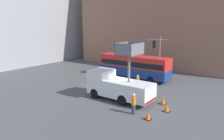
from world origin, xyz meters
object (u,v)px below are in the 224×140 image
(traffic_cone_far_side, at_px, (148,116))
(traffic_cone_mid_road, at_px, (167,108))
(city_bus, at_px, (134,65))
(traffic_cone_near_truck, at_px, (163,101))
(road_worker_near_truck, at_px, (134,104))
(utility_truck, at_px, (118,85))
(road_worker_directing, at_px, (138,83))
(traffic_light_pole, at_px, (158,53))

(traffic_cone_far_side, bearing_deg, traffic_cone_mid_road, -14.10)
(city_bus, relative_size, traffic_cone_far_side, 15.71)
(traffic_cone_near_truck, distance_m, traffic_cone_far_side, 3.99)
(road_worker_near_truck, bearing_deg, utility_truck, -90.86)
(city_bus, bearing_deg, traffic_cone_far_side, 129.75)
(traffic_cone_far_side, bearing_deg, road_worker_directing, 36.09)
(utility_truck, xyz_separation_m, city_bus, (8.71, 3.22, 0.36))
(road_worker_near_truck, relative_size, traffic_cone_far_side, 2.89)
(traffic_light_pole, relative_size, traffic_cone_far_side, 9.27)
(road_worker_directing, bearing_deg, traffic_cone_far_side, -123.91)
(traffic_light_pole, height_order, traffic_cone_near_truck, traffic_light_pole)
(road_worker_directing, bearing_deg, road_worker_near_truck, -133.37)
(utility_truck, height_order, traffic_cone_near_truck, utility_truck)
(utility_truck, xyz_separation_m, traffic_cone_far_side, (-2.48, -4.71, -1.22))
(city_bus, xyz_separation_m, road_worker_near_truck, (-10.97, -6.42, -0.94))
(utility_truck, distance_m, traffic_cone_near_truck, 4.72)
(city_bus, relative_size, traffic_cone_mid_road, 15.39)
(traffic_cone_near_truck, height_order, traffic_cone_far_side, traffic_cone_near_truck)
(utility_truck, relative_size, traffic_cone_far_side, 10.60)
(utility_truck, relative_size, traffic_cone_near_truck, 9.82)
(road_worker_directing, distance_m, traffic_cone_near_truck, 4.68)
(utility_truck, height_order, traffic_cone_mid_road, utility_truck)
(traffic_light_pole, bearing_deg, traffic_cone_far_side, -158.70)
(traffic_light_pole, height_order, road_worker_near_truck, traffic_light_pole)
(traffic_cone_mid_road, xyz_separation_m, traffic_cone_far_side, (-2.43, 0.61, -0.01))
(traffic_light_pole, bearing_deg, city_bus, 73.40)
(traffic_cone_mid_road, height_order, traffic_cone_far_side, traffic_cone_mid_road)
(utility_truck, distance_m, traffic_cone_far_side, 5.46)
(utility_truck, bearing_deg, traffic_cone_far_side, -117.70)
(traffic_cone_near_truck, bearing_deg, traffic_cone_far_side, -174.21)
(road_worker_directing, xyz_separation_m, traffic_cone_far_side, (-6.16, -4.49, -0.65))
(road_worker_directing, relative_size, traffic_cone_near_truck, 2.70)
(utility_truck, relative_size, traffic_cone_mid_road, 10.38)
(city_bus, distance_m, road_worker_directing, 6.16)
(city_bus, xyz_separation_m, traffic_cone_near_truck, (-7.22, -7.53, -1.56))
(road_worker_near_truck, height_order, traffic_cone_mid_road, road_worker_near_truck)
(utility_truck, bearing_deg, traffic_light_pole, -6.24)
(traffic_light_pole, distance_m, traffic_cone_near_truck, 7.88)
(road_worker_near_truck, bearing_deg, traffic_light_pole, -131.96)
(utility_truck, distance_m, traffic_light_pole, 7.96)
(traffic_cone_far_side, bearing_deg, traffic_cone_near_truck, 5.79)
(traffic_cone_near_truck, distance_m, traffic_cone_mid_road, 1.84)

